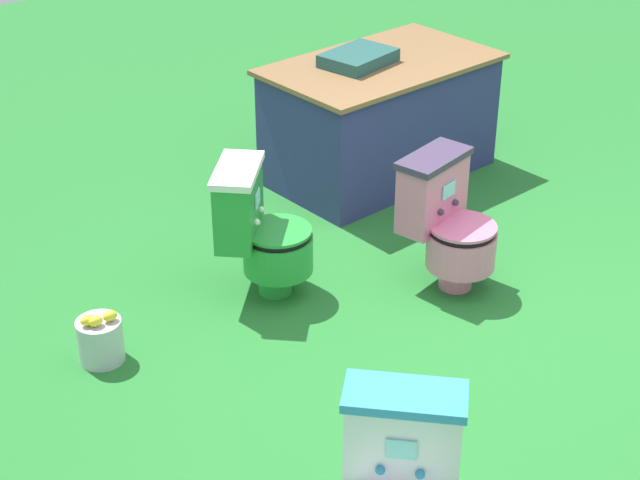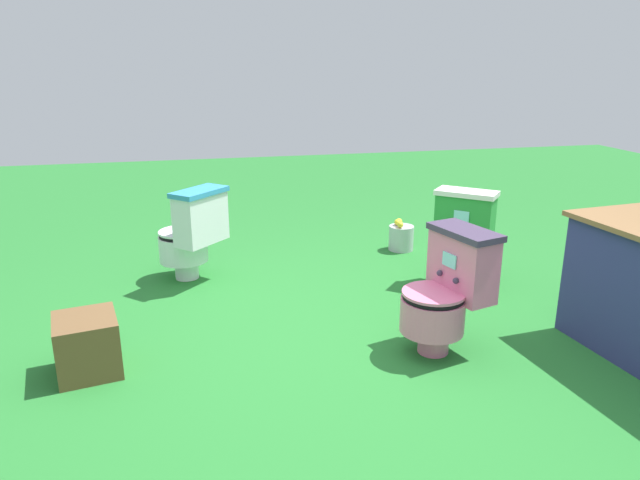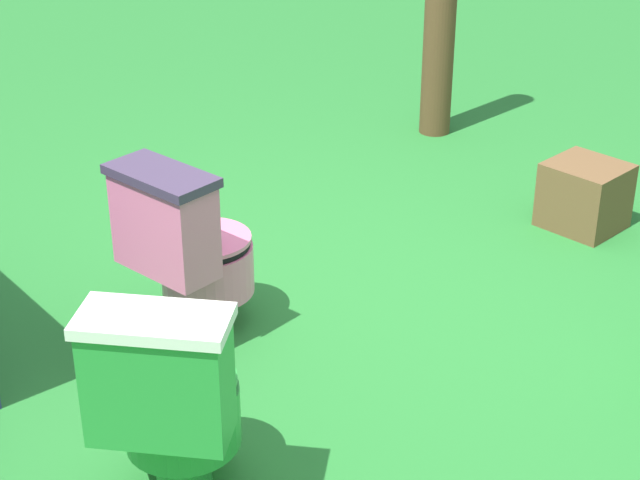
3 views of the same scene
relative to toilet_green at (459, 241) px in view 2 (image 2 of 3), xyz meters
name	(u,v)px [view 2 (image 2 of 3)]	position (x,y,z in m)	size (l,w,h in m)	color
ground	(356,343)	(0.68, -0.97, -0.37)	(14.00, 14.00, 0.00)	#26752D
toilet_green	(459,241)	(0.00, 0.00, 0.00)	(0.63, 0.63, 0.73)	green
toilet_white	(191,234)	(-0.62, -1.91, 0.00)	(0.63, 0.63, 0.73)	white
toilet_pink	(446,291)	(0.86, -0.49, 0.00)	(0.52, 0.58, 0.73)	pink
small_crate	(87,345)	(0.67, -2.49, -0.21)	(0.35, 0.32, 0.32)	brown
lemon_bucket	(401,237)	(-0.96, -0.08, -0.25)	(0.22, 0.22, 0.28)	#B7B7BF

